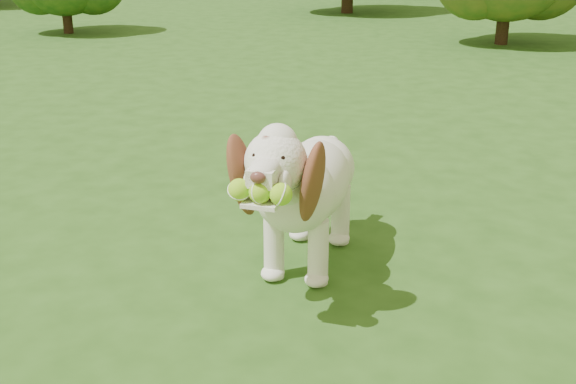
# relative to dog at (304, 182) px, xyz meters

# --- Properties ---
(ground) EXTENTS (80.00, 80.00, 0.00)m
(ground) POSITION_rel_dog_xyz_m (-0.58, -0.53, -0.40)
(ground) COLOR #244714
(ground) RESTS_ON ground
(dog) EXTENTS (0.42, 1.15, 0.75)m
(dog) POSITION_rel_dog_xyz_m (0.00, 0.00, 0.00)
(dog) COLOR white
(dog) RESTS_ON ground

